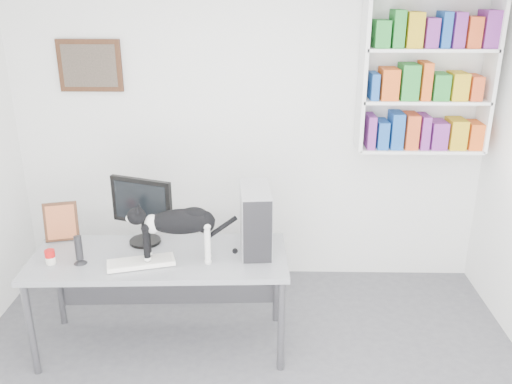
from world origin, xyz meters
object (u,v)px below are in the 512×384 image
cat (179,235)px  keyboard (141,262)px  desk (162,301)px  leaning_print (61,221)px  bookshelf (426,75)px  monitor (143,211)px  speaker (79,249)px  pc_tower (255,219)px  soup_can (50,257)px

cat → keyboard: bearing=-176.4°
desk → leaning_print: size_ratio=5.96×
bookshelf → monitor: (-2.14, -0.77, -0.85)m
leaning_print → keyboard: bearing=-44.0°
bookshelf → speaker: size_ratio=5.92×
leaning_print → pc_tower: bearing=-19.2°
desk → cat: (0.17, -0.09, 0.57)m
desk → soup_can: bearing=-172.2°
bookshelf → soup_can: (-2.71, -1.10, -1.06)m
monitor → keyboard: (0.04, -0.34, -0.24)m
keyboard → soup_can: bearing=163.7°
keyboard → speaker: speaker is taller
keyboard → cat: bearing=-6.4°
keyboard → desk: bearing=37.3°
desk → soup_can: soup_can is taller
leaning_print → cat: cat is taller
pc_tower → cat: bearing=-162.0°
pc_tower → monitor: bearing=169.5°
bookshelf → desk: bookshelf is taller
leaning_print → desk: bearing=-32.3°
speaker → soup_can: bearing=162.6°
desk → speaker: speaker is taller
keyboard → speaker: bearing=162.5°
bookshelf → keyboard: (-2.10, -1.11, -1.09)m
soup_can → desk: bearing=10.3°
soup_can → leaning_print: bearing=97.4°
bookshelf → keyboard: bearing=-152.2°
monitor → pc_tower: monitor is taller
monitor → soup_can: size_ratio=5.08×
monitor → pc_tower: (0.81, -0.08, -0.03)m
speaker → pc_tower: bearing=-7.9°
bookshelf → desk: (-2.00, -0.97, -1.48)m
pc_tower → speaker: size_ratio=2.19×
soup_can → speaker: bearing=2.4°
bookshelf → monitor: bearing=-160.3°
bookshelf → speaker: bearing=-156.5°
bookshelf → cat: bearing=-150.0°
bookshelf → soup_can: bearing=-157.9°
soup_can → cat: cat is taller
bookshelf → monitor: 2.43m
speaker → cat: bearing=-16.8°
bookshelf → monitor: size_ratio=2.44×
desk → soup_can: (-0.71, -0.13, 0.42)m
speaker → keyboard: bearing=-21.2°
monitor → speaker: 0.52m
speaker → cat: 0.69m
desk → leaning_print: bearing=159.7°
pc_tower → soup_can: bearing=-174.4°
keyboard → soup_can: (-0.61, 0.00, 0.03)m
monitor → soup_can: 0.69m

